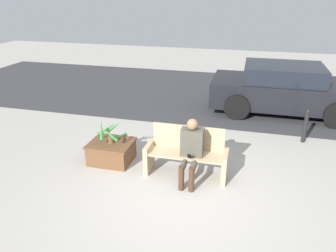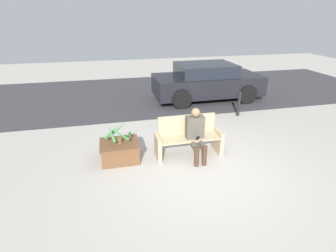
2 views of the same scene
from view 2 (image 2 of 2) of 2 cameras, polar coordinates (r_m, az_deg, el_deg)
name	(u,v)px [view 2 (image 2 of 2)]	position (r m, az deg, el deg)	size (l,w,h in m)	color
ground_plane	(200,170)	(5.78, 7.04, -9.56)	(30.00, 30.00, 0.00)	#ADA89E
road_surface	(152,93)	(11.24, -3.57, 7.22)	(20.00, 6.00, 0.01)	#38383A
bench	(188,138)	(6.17, 4.42, -2.52)	(1.56, 0.48, 0.94)	tan
person_seated	(196,132)	(5.95, 6.12, -1.26)	(0.41, 0.63, 1.20)	#4C473D
planter_box	(120,150)	(6.11, -10.43, -5.25)	(0.87, 0.76, 0.43)	brown
potted_plant	(118,134)	(5.94, -10.78, -1.75)	(0.63, 0.61, 0.46)	brown
parked_car	(207,81)	(10.34, 8.42, 9.57)	(4.08, 1.98, 1.38)	black
bollard_post	(239,103)	(8.85, 15.19, 4.79)	(0.10, 0.10, 0.82)	black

